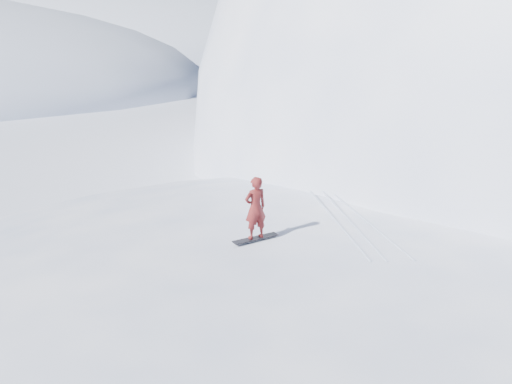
% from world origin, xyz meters
% --- Properties ---
extents(near_ridge, '(36.00, 28.00, 4.80)m').
position_xyz_m(near_ridge, '(1.00, 3.00, 0.00)').
color(near_ridge, white).
rests_on(near_ridge, ground).
extents(peak_shoulder, '(28.00, 24.00, 18.00)m').
position_xyz_m(peak_shoulder, '(10.00, 20.00, 0.00)').
color(peak_shoulder, white).
rests_on(peak_shoulder, ground).
extents(far_ridge_c, '(140.00, 90.00, 36.00)m').
position_xyz_m(far_ridge_c, '(-40.00, 110.00, 0.00)').
color(far_ridge_c, white).
rests_on(far_ridge_c, ground).
extents(wind_bumps, '(16.00, 14.40, 1.00)m').
position_xyz_m(wind_bumps, '(-0.56, 2.12, 0.00)').
color(wind_bumps, white).
rests_on(wind_bumps, ground).
extents(snowboard, '(1.36, 0.94, 0.02)m').
position_xyz_m(snowboard, '(-3.12, 3.85, 2.41)').
color(snowboard, black).
rests_on(snowboard, near_ridge).
extents(snowboarder, '(0.81, 0.72, 1.86)m').
position_xyz_m(snowboarder, '(-3.12, 3.85, 3.35)').
color(snowboarder, maroon).
rests_on(snowboarder, snowboard).
extents(board_tracks, '(2.31, 5.92, 0.04)m').
position_xyz_m(board_tracks, '(-0.12, 5.35, 2.42)').
color(board_tracks, silver).
rests_on(board_tracks, ground).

